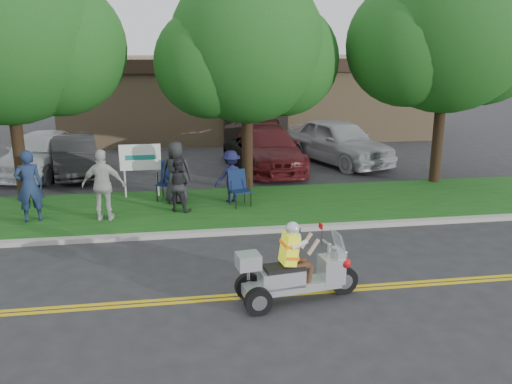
{
  "coord_description": "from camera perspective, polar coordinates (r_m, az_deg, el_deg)",
  "views": [
    {
      "loc": [
        -1.91,
        -9.99,
        4.77
      ],
      "look_at": [
        -0.03,
        2.0,
        1.39
      ],
      "focal_mm": 38.0,
      "sensor_mm": 36.0,
      "label": 1
    }
  ],
  "objects": [
    {
      "name": "tree_right",
      "position": [
        19.24,
        19.62,
        15.48
      ],
      "size": [
        6.86,
        5.6,
        8.07
      ],
      "color": "#332114",
      "rests_on": "ground"
    },
    {
      "name": "parked_car_far_left",
      "position": [
        21.52,
        -21.77,
        3.87
      ],
      "size": [
        2.83,
        5.09,
        1.64
      ],
      "primitive_type": "imported",
      "rotation": [
        0.0,
        0.0,
        -0.2
      ],
      "color": "#B8BAC0",
      "rests_on": "ground"
    },
    {
      "name": "spectator_adult_right",
      "position": [
        15.0,
        -15.77,
        0.7
      ],
      "size": [
        1.18,
        0.61,
        1.93
      ],
      "primitive_type": "imported",
      "rotation": [
        0.0,
        0.0,
        3.01
      ],
      "color": "#BBBBB4",
      "rests_on": "grass_verge"
    },
    {
      "name": "parked_car_mid",
      "position": [
        20.8,
        0.71,
        4.07
      ],
      "size": [
        2.83,
        4.78,
        1.25
      ],
      "primitive_type": "imported",
      "rotation": [
        0.0,
        0.0,
        0.18
      ],
      "color": "black",
      "rests_on": "ground"
    },
    {
      "name": "tree_left",
      "position": [
        17.62,
        -24.65,
        14.47
      ],
      "size": [
        6.62,
        5.4,
        7.78
      ],
      "color": "#332114",
      "rests_on": "ground"
    },
    {
      "name": "parked_car_left",
      "position": [
        21.06,
        -18.59,
        3.66
      ],
      "size": [
        2.4,
        4.58,
        1.44
      ],
      "primitive_type": "imported",
      "rotation": [
        0.0,
        0.0,
        0.21
      ],
      "color": "#27272A",
      "rests_on": "ground"
    },
    {
      "name": "spectator_adult_left",
      "position": [
        15.55,
        -22.77,
        0.59
      ],
      "size": [
        0.81,
        0.64,
        1.94
      ],
      "primitive_type": "imported",
      "rotation": [
        0.0,
        0.0,
        3.42
      ],
      "color": "#1A2848",
      "rests_on": "grass_verge"
    },
    {
      "name": "spectator_adult_mid",
      "position": [
        15.43,
        -8.22,
        0.81
      ],
      "size": [
        0.93,
        0.85,
        1.55
      ],
      "primitive_type": "imported",
      "rotation": [
        0.0,
        0.0,
        2.71
      ],
      "color": "#232326",
      "rests_on": "grass_verge"
    },
    {
      "name": "business_sign",
      "position": [
        16.99,
        -12.08,
        3.29
      ],
      "size": [
        1.25,
        0.06,
        1.75
      ],
      "color": "silver",
      "rests_on": "ground"
    },
    {
      "name": "centerline_near",
      "position": [
        10.72,
        2.33,
        -10.83
      ],
      "size": [
        60.0,
        0.1,
        0.01
      ],
      "primitive_type": "cube",
      "color": "gold",
      "rests_on": "ground"
    },
    {
      "name": "curb",
      "position": [
        14.0,
        -0.55,
        -4.1
      ],
      "size": [
        60.0,
        0.25,
        0.12
      ],
      "primitive_type": "cube",
      "color": "#A8A89E",
      "rests_on": "ground"
    },
    {
      "name": "trike_scooter",
      "position": [
        10.31,
        3.96,
        -8.59
      ],
      "size": [
        2.44,
        0.9,
        1.59
      ],
      "rotation": [
        0.0,
        0.0,
        0.14
      ],
      "color": "black",
      "rests_on": "ground"
    },
    {
      "name": "lawn_chair_b",
      "position": [
        15.88,
        -1.85,
        0.68
      ],
      "size": [
        0.69,
        0.71,
        1.05
      ],
      "rotation": [
        0.0,
        0.0,
        0.3
      ],
      "color": "black",
      "rests_on": "grass_verge"
    },
    {
      "name": "tree_mid",
      "position": [
        17.4,
        -0.8,
        14.46
      ],
      "size": [
        5.88,
        4.8,
        7.05
      ],
      "color": "#332114",
      "rests_on": "ground"
    },
    {
      "name": "commercial_building",
      "position": [
        29.36,
        -1.24,
        10.17
      ],
      "size": [
        18.0,
        8.2,
        4.0
      ],
      "color": "#9E7F5B",
      "rests_on": "ground"
    },
    {
      "name": "lawn_chair_a",
      "position": [
        16.71,
        -9.12,
        1.48
      ],
      "size": [
        0.79,
        0.81,
        1.16
      ],
      "rotation": [
        0.0,
        0.0,
        -0.35
      ],
      "color": "black",
      "rests_on": "grass_verge"
    },
    {
      "name": "parked_car_right",
      "position": [
        20.99,
        1.32,
        4.63
      ],
      "size": [
        2.29,
        5.46,
        1.58
      ],
      "primitive_type": "imported",
      "rotation": [
        0.0,
        0.0,
        0.01
      ],
      "color": "#551417",
      "rests_on": "ground"
    },
    {
      "name": "parked_car_far_right",
      "position": [
        22.14,
        8.63,
        5.32
      ],
      "size": [
        3.87,
        5.67,
        1.79
      ],
      "primitive_type": "imported",
      "rotation": [
        0.0,
        0.0,
        0.37
      ],
      "color": "#A8AAAF",
      "rests_on": "ground"
    },
    {
      "name": "spectator_chair_b",
      "position": [
        16.17,
        -8.4,
        2.05
      ],
      "size": [
        0.99,
        0.72,
        1.86
      ],
      "primitive_type": "imported",
      "rotation": [
        0.0,
        0.0,
        2.99
      ],
      "color": "black",
      "rests_on": "grass_verge"
    },
    {
      "name": "spectator_chair_a",
      "position": [
        16.17,
        -2.65,
        1.65
      ],
      "size": [
        1.14,
        0.86,
        1.56
      ],
      "primitive_type": "imported",
      "rotation": [
        0.0,
        0.0,
        3.45
      ],
      "color": "#171840",
      "rests_on": "grass_verge"
    },
    {
      "name": "grass_verge",
      "position": [
        16.02,
        -1.67,
        -1.55
      ],
      "size": [
        60.0,
        4.0,
        0.1
      ],
      "primitive_type": "cube",
      "color": "#154813",
      "rests_on": "ground"
    },
    {
      "name": "centerline_far",
      "position": [
        10.86,
        2.16,
        -10.46
      ],
      "size": [
        60.0,
        0.1,
        0.01
      ],
      "primitive_type": "cube",
      "color": "gold",
      "rests_on": "ground"
    },
    {
      "name": "ground",
      "position": [
        11.23,
        1.75,
        -9.56
      ],
      "size": [
        120.0,
        120.0,
        0.0
      ],
      "primitive_type": "plane",
      "color": "#28282B",
      "rests_on": "ground"
    }
  ]
}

